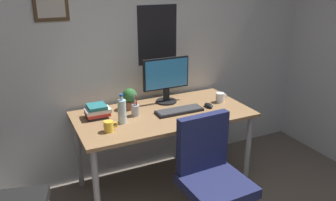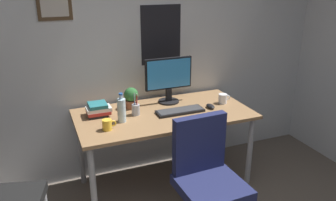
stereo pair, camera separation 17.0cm
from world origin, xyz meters
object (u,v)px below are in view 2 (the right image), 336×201
at_px(monitor, 169,78).
at_px(coffee_mug_far, 107,125).
at_px(water_bottle, 122,110).
at_px(office_chair, 207,174).
at_px(potted_plant, 132,97).
at_px(book_stack_left, 98,110).
at_px(coffee_mug_near, 223,99).
at_px(pen_cup, 136,109).
at_px(keyboard, 180,111).
at_px(computer_mouse, 210,106).

distance_m(monitor, coffee_mug_far, 0.82).
bearing_deg(coffee_mug_far, water_bottle, 37.63).
height_order(office_chair, potted_plant, potted_plant).
height_order(potted_plant, book_stack_left, potted_plant).
bearing_deg(coffee_mug_far, potted_plant, 50.93).
xyz_separation_m(coffee_mug_near, potted_plant, (-0.84, 0.21, 0.06)).
distance_m(monitor, water_bottle, 0.62).
relative_size(potted_plant, pen_cup, 0.98).
xyz_separation_m(coffee_mug_near, coffee_mug_far, (-1.15, -0.18, -0.00)).
height_order(keyboard, coffee_mug_near, coffee_mug_near).
distance_m(computer_mouse, pen_cup, 0.69).
distance_m(office_chair, book_stack_left, 1.09).
distance_m(water_bottle, potted_plant, 0.32).
relative_size(coffee_mug_near, pen_cup, 0.60).
distance_m(water_bottle, coffee_mug_near, 1.01).
height_order(water_bottle, book_stack_left, water_bottle).
xyz_separation_m(keyboard, computer_mouse, (0.30, -0.01, 0.01)).
distance_m(keyboard, water_bottle, 0.54).
relative_size(keyboard, pen_cup, 2.15).
xyz_separation_m(office_chair, keyboard, (0.08, 0.66, 0.24)).
xyz_separation_m(coffee_mug_far, pen_cup, (0.30, 0.21, 0.01)).
bearing_deg(office_chair, keyboard, 83.54).
height_order(monitor, water_bottle, monitor).
relative_size(coffee_mug_far, potted_plant, 0.58).
distance_m(coffee_mug_near, book_stack_left, 1.17).
xyz_separation_m(water_bottle, pen_cup, (0.15, 0.10, -0.05)).
bearing_deg(keyboard, water_bottle, -179.51).
relative_size(keyboard, computer_mouse, 3.91).
distance_m(computer_mouse, water_bottle, 0.84).
relative_size(monitor, keyboard, 1.07).
xyz_separation_m(office_chair, potted_plant, (-0.29, 0.93, 0.33)).
xyz_separation_m(computer_mouse, potted_plant, (-0.67, 0.28, 0.09)).
bearing_deg(pen_cup, keyboard, -13.80).
bearing_deg(keyboard, pen_cup, 166.20).
height_order(office_chair, computer_mouse, office_chair).
xyz_separation_m(keyboard, water_bottle, (-0.53, -0.00, 0.09)).
bearing_deg(pen_cup, coffee_mug_far, -144.54).
bearing_deg(potted_plant, computer_mouse, -22.61).
bearing_deg(keyboard, office_chair, -96.46).
relative_size(office_chair, water_bottle, 3.76).
height_order(computer_mouse, water_bottle, water_bottle).
xyz_separation_m(monitor, water_bottle, (-0.54, -0.29, -0.13)).
bearing_deg(coffee_mug_far, pen_cup, 35.46).
bearing_deg(coffee_mug_near, coffee_mug_far, -171.21).
bearing_deg(coffee_mug_near, computer_mouse, -157.69).
relative_size(monitor, coffee_mug_far, 4.04).
height_order(office_chair, pen_cup, pen_cup).
bearing_deg(book_stack_left, pen_cup, -17.84).
bearing_deg(book_stack_left, potted_plant, 12.76).
bearing_deg(book_stack_left, coffee_mug_far, -87.70).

